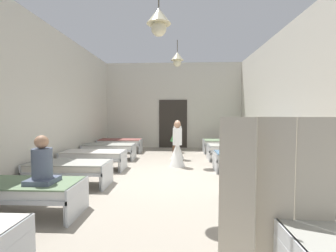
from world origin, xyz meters
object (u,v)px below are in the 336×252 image
Objects in this scene: bed_left_row_2 at (69,168)px; bed_left_row_5 at (120,142)px; potted_plant at (176,137)px; bed_right_row_2 at (266,170)px; nurse_mid_aisle at (177,150)px; bed_right_row_1 at (304,194)px; nurse_near_aisle at (177,145)px; bed_right_row_4 at (234,149)px; bed_left_row_1 at (24,190)px; privacy_screen at (275,194)px; bed_right_row_3 at (246,157)px; bed_left_row_3 at (94,155)px; bed_left_row_4 at (109,148)px; patient_seated_secondary at (42,165)px; patient_seated_primary at (251,151)px; bed_right_row_5 at (225,143)px.

bed_left_row_2 is 4.86m from bed_left_row_5.
bed_left_row_5 is 2.50m from potted_plant.
nurse_mid_aisle is (-2.07, 2.20, 0.09)m from bed_right_row_2.
bed_right_row_1 is 1.00× the size of bed_left_row_5.
potted_plant is at bearing -58.87° from nurse_near_aisle.
bed_right_row_4 is 1.28× the size of nurse_near_aisle.
bed_left_row_1 is 5.65m from nurse_near_aisle.
privacy_screen reaches higher than potted_plant.
bed_left_row_2 is 3.38m from nurse_mid_aisle.
bed_left_row_3 is at bearing 180.00° from bed_right_row_3.
bed_right_row_1 and bed_left_row_3 have the same top height.
bed_left_row_4 is 2.99m from potted_plant.
patient_seated_secondary is at bearing -78.08° from bed_left_row_2.
bed_right_row_2 is 2.38× the size of patient_seated_secondary.
bed_right_row_1 is at bearing -90.00° from bed_right_row_3.
bed_left_row_3 and bed_left_row_4 have the same top height.
potted_plant is at bearing 110.38° from patient_seated_primary.
nurse_near_aisle is 6.34m from privacy_screen.
bed_left_row_5 is at bearing 133.66° from bed_right_row_2.
patient_seated_secondary is (-4.28, -6.51, 0.43)m from bed_right_row_5.
bed_left_row_3 is (0.00, 1.62, 0.00)m from bed_left_row_2.
bed_left_row_2 and bed_right_row_2 have the same top height.
privacy_screen is (3.68, -4.44, 0.41)m from bed_left_row_3.
bed_right_row_4 is (4.63, 4.86, 0.00)m from bed_left_row_1.
bed_left_row_2 is 1.00× the size of bed_left_row_4.
potted_plant reaches higher than bed_left_row_1.
nurse_near_aisle is at bearing 139.05° from bed_right_row_3.
bed_right_row_4 is 4.91m from bed_left_row_5.
nurse_near_aisle is at bearing -145.18° from bed_right_row_5.
bed_left_row_2 is 2.38× the size of patient_seated_secondary.
potted_plant is at bearing -104.58° from nurse_mid_aisle.
bed_right_row_1 is 7.96m from bed_left_row_5.
bed_left_row_4 is at bearing -146.58° from potted_plant.
bed_left_row_3 is 5.65m from bed_right_row_5.
privacy_screen is (-0.95, -6.06, 0.41)m from bed_right_row_4.
bed_right_row_5 is at bearing 85.85° from patient_seated_primary.
bed_right_row_2 is 5.65m from bed_left_row_4.
bed_left_row_5 is (0.00, 4.86, 0.00)m from bed_left_row_2.
bed_left_row_2 is at bearing -179.63° from patient_seated_primary.
bed_left_row_4 is 5.37m from patient_seated_primary.
bed_right_row_1 is 2.38× the size of patient_seated_primary.
bed_right_row_1 is at bearing -90.00° from bed_right_row_2.
bed_left_row_3 is at bearing 160.75° from bed_right_row_2.
patient_seated_primary reaches higher than bed_right_row_4.
bed_right_row_4 is at bearing -19.25° from bed_left_row_5.
bed_right_row_5 is 2.38× the size of patient_seated_primary.
potted_plant reaches higher than bed_left_row_4.
bed_left_row_1 is 1.00× the size of bed_right_row_5.
bed_right_row_2 and bed_left_row_3 have the same top height.
nurse_near_aisle reaches higher than bed_left_row_1.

